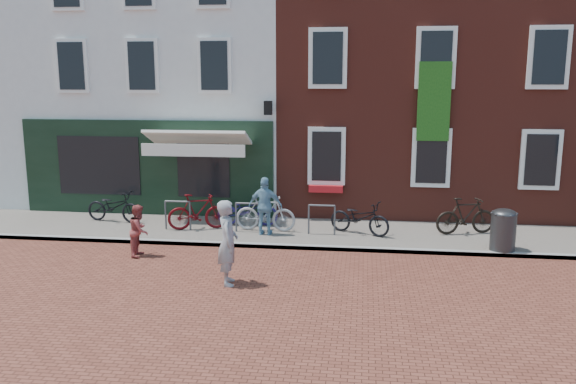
# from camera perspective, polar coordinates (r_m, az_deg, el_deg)

# --- Properties ---
(ground) EXTENTS (80.00, 80.00, 0.00)m
(ground) POSITION_cam_1_polar(r_m,az_deg,el_deg) (14.99, 0.99, -5.59)
(ground) COLOR brown
(sidewalk) EXTENTS (24.00, 3.00, 0.10)m
(sidewalk) POSITION_cam_1_polar(r_m,az_deg,el_deg) (16.34, 5.07, -4.03)
(sidewalk) COLOR slate
(sidewalk) RESTS_ON ground
(building_stucco) EXTENTS (8.00, 8.00, 9.00)m
(building_stucco) POSITION_cam_1_polar(r_m,az_deg,el_deg) (22.26, -10.04, 11.44)
(building_stucco) COLOR silver
(building_stucco) RESTS_ON ground
(building_brick_mid) EXTENTS (6.00, 8.00, 10.00)m
(building_brick_mid) POSITION_cam_1_polar(r_m,az_deg,el_deg) (21.28, 8.70, 12.85)
(building_brick_mid) COLOR maroon
(building_brick_mid) RESTS_ON ground
(building_brick_right) EXTENTS (6.00, 8.00, 10.00)m
(building_brick_right) POSITION_cam_1_polar(r_m,az_deg,el_deg) (22.22, 24.70, 11.91)
(building_brick_right) COLOR maroon
(building_brick_right) RESTS_ON ground
(litter_bin) EXTENTS (0.60, 0.60, 1.11)m
(litter_bin) POSITION_cam_1_polar(r_m,az_deg,el_deg) (15.40, 20.02, -3.23)
(litter_bin) COLOR #323334
(litter_bin) RESTS_ON sidewalk
(woman) EXTENTS (0.57, 0.74, 1.80)m
(woman) POSITION_cam_1_polar(r_m,az_deg,el_deg) (12.43, -5.82, -4.86)
(woman) COLOR gray
(woman) RESTS_ON ground
(boy) EXTENTS (0.51, 0.64, 1.27)m
(boy) POSITION_cam_1_polar(r_m,az_deg,el_deg) (14.82, -14.12, -3.59)
(boy) COLOR #983C3A
(boy) RESTS_ON ground
(cafe_person) EXTENTS (0.93, 0.42, 1.57)m
(cafe_person) POSITION_cam_1_polar(r_m,az_deg,el_deg) (15.86, -2.19, -1.37)
(cafe_person) COLOR #6C98B1
(cafe_person) RESTS_ON sidewalk
(bicycle_0) EXTENTS (1.80, 0.86, 0.91)m
(bicycle_0) POSITION_cam_1_polar(r_m,az_deg,el_deg) (18.06, -16.42, -1.35)
(bicycle_0) COLOR black
(bicycle_0) RESTS_ON sidewalk
(bicycle_1) EXTENTS (1.74, 0.98, 1.01)m
(bicycle_1) POSITION_cam_1_polar(r_m,az_deg,el_deg) (16.64, -8.66, -1.88)
(bicycle_1) COLOR #4D070A
(bicycle_1) RESTS_ON sidewalk
(bicycle_2) EXTENTS (1.77, 0.74, 0.91)m
(bicycle_2) POSITION_cam_1_polar(r_m,az_deg,el_deg) (16.92, -3.93, -1.74)
(bicycle_2) COLOR navy
(bicycle_2) RESTS_ON sidewalk
(bicycle_3) EXTENTS (1.69, 0.55, 1.01)m
(bicycle_3) POSITION_cam_1_polar(r_m,az_deg,el_deg) (16.30, -2.19, -2.04)
(bicycle_3) COLOR #A3A2A5
(bicycle_3) RESTS_ON sidewalk
(bicycle_4) EXTENTS (1.82, 1.25, 0.91)m
(bicycle_4) POSITION_cam_1_polar(r_m,az_deg,el_deg) (16.10, 6.92, -2.46)
(bicycle_4) COLOR black
(bicycle_4) RESTS_ON sidewalk
(bicycle_5) EXTENTS (1.74, 0.91, 1.01)m
(bicycle_5) POSITION_cam_1_polar(r_m,az_deg,el_deg) (16.67, 16.73, -2.21)
(bicycle_5) COLOR black
(bicycle_5) RESTS_ON sidewalk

